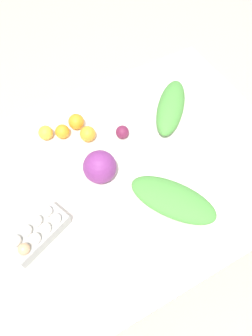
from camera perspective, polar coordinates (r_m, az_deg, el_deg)
name	(u,v)px	position (r m, az deg, el deg)	size (l,w,h in m)	color
ground_plane	(126,234)	(2.10, 0.00, -11.43)	(8.00, 8.00, 0.00)	#B2A899
dining_table	(126,180)	(1.49, 0.00, -2.13)	(1.46, 1.08, 0.76)	silver
cabbage_purple	(100,167)	(1.35, -4.59, 0.19)	(0.14, 0.14, 0.14)	#7A2D75
egg_carton	(38,232)	(1.29, -15.15, -10.78)	(0.26, 0.18, 0.09)	#A8A8A3
greens_bunch_kale	(171,107)	(1.60, 7.80, 10.48)	(0.35, 0.12, 0.09)	#4C933D
greens_bunch_scallion	(173,200)	(1.33, 8.16, -5.45)	(0.36, 0.16, 0.07)	#4C933D
beet_root	(122,132)	(1.50, -0.65, 6.28)	(0.06, 0.06, 0.06)	maroon
orange_0	(88,134)	(1.50, -6.68, 5.92)	(0.07, 0.07, 0.07)	orange
orange_1	(76,122)	(1.55, -8.67, 7.99)	(0.07, 0.07, 0.07)	orange
orange_2	(62,131)	(1.53, -11.04, 6.26)	(0.07, 0.07, 0.07)	orange
orange_3	(46,133)	(1.54, -13.82, 5.98)	(0.07, 0.07, 0.07)	#F9A833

